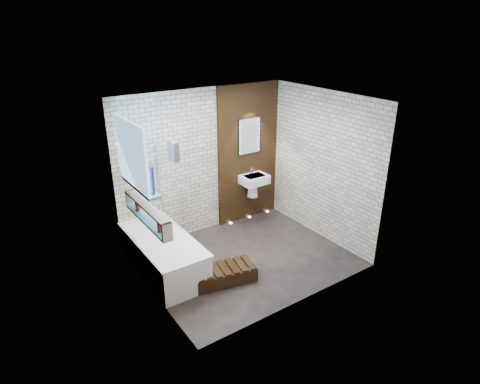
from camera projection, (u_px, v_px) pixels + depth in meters
ground at (245, 259)px, 6.68m from camera, size 3.20×3.20×0.00m
room_shell at (246, 186)px, 6.17m from camera, size 3.24×3.20×2.60m
walnut_panel at (248, 154)px, 7.62m from camera, size 1.30×0.06×2.60m
clerestory_window at (134, 161)px, 5.38m from camera, size 0.18×1.00×0.94m
display_niche at (147, 214)px, 5.53m from camera, size 0.14×1.30×0.26m
bathtub at (163, 255)px, 6.27m from camera, size 0.79×1.74×0.70m
bath_screen at (168, 181)px, 6.40m from camera, size 0.01×0.78×1.40m
towel at (173, 151)px, 5.96m from camera, size 0.09×0.22×0.29m
shower_head at (136, 141)px, 5.94m from camera, size 0.18×0.18×0.02m
washbasin at (254, 182)px, 7.68m from camera, size 0.50×0.36×0.58m
led_mirror at (249, 136)px, 7.46m from camera, size 0.50×0.02×0.70m
walnut_step at (224, 275)px, 6.10m from camera, size 1.00×0.60×0.21m
niche_bottles at (145, 214)px, 5.59m from camera, size 0.06×0.81×0.16m
sill_vases at (141, 177)px, 5.47m from camera, size 0.17×0.66×0.37m
floor_uplights at (250, 217)px, 8.08m from camera, size 0.96×0.06×0.01m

